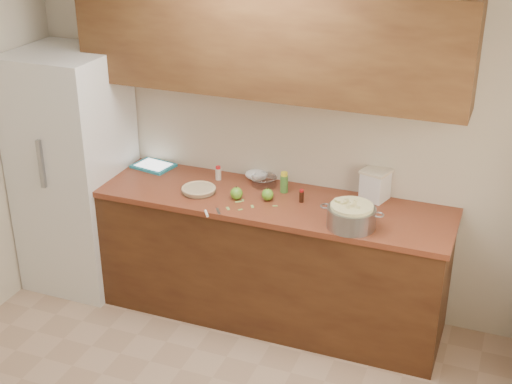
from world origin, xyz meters
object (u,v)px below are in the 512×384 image
at_px(flour_canister, 375,184).
at_px(tablet, 154,166).
at_px(pie, 199,190).
at_px(colander, 351,216).

xyz_separation_m(flour_canister, tablet, (-1.65, -0.05, -0.10)).
xyz_separation_m(pie, flour_canister, (1.15, 0.33, 0.09)).
relative_size(colander, flour_canister, 1.91).
distance_m(pie, colander, 1.11).
bearing_deg(pie, tablet, 150.74).
distance_m(flour_canister, tablet, 1.66).
bearing_deg(colander, pie, 173.88).
relative_size(pie, tablet, 0.76).
xyz_separation_m(colander, tablet, (-1.61, 0.40, -0.06)).
distance_m(pie, tablet, 0.58).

